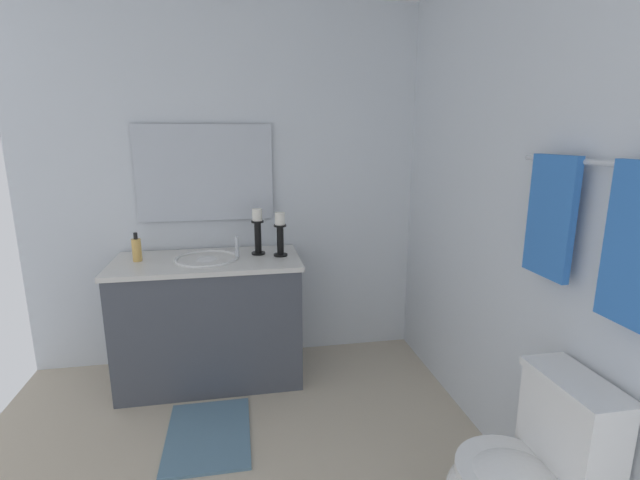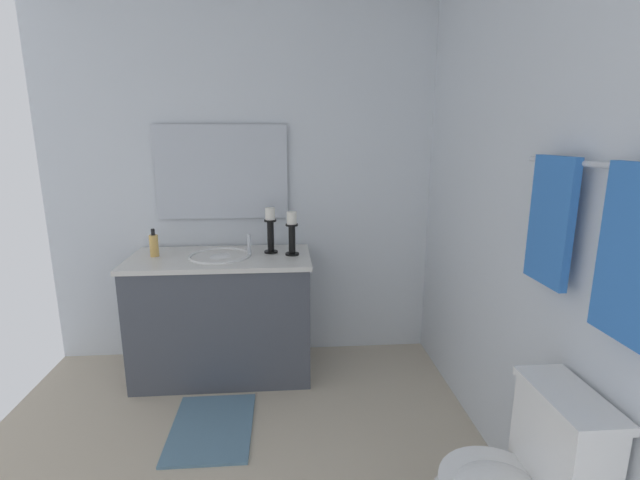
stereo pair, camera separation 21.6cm
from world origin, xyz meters
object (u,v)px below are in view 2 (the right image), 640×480
sink_basin (220,262)px  mirror (222,172)px  vanity_cabinet (223,315)px  candle_holder_short (270,229)px  bath_mat (212,427)px  towel_center (637,256)px  towel_near_vanity (551,221)px  soap_bottle (154,245)px  towel_bar (603,165)px  candle_holder_tall (292,232)px

sink_basin → mirror: 0.62m
vanity_cabinet → candle_holder_short: size_ratio=3.89×
sink_basin → mirror: mirror is taller
sink_basin → candle_holder_short: candle_holder_short is taller
bath_mat → sink_basin: bearing=179.9°
mirror → towel_center: bearing=35.2°
towel_near_vanity → towel_center: same height
mirror → soap_bottle: size_ratio=4.95×
towel_center → bath_mat: bearing=-127.7°
sink_basin → soap_bottle: size_ratio=2.23×
candle_holder_short → bath_mat: bearing=-25.2°
vanity_cabinet → towel_bar: (1.50, 1.42, 1.08)m
candle_holder_tall → soap_bottle: (-0.04, -0.89, -0.08)m
sink_basin → soap_bottle: bearing=-95.2°
mirror → towel_center: mirror is taller
vanity_cabinet → sink_basin: size_ratio=2.92×
sink_basin → soap_bottle: 0.44m
vanity_cabinet → soap_bottle: (-0.04, -0.42, 0.48)m
candle_holder_tall → bath_mat: (0.63, -0.47, -0.96)m
vanity_cabinet → bath_mat: (0.62, 0.00, -0.40)m
towel_bar → towel_center: 0.32m
candle_holder_tall → towel_bar: 1.85m
bath_mat → soap_bottle: bearing=-147.6°
sink_basin → candle_holder_tall: 0.50m
candle_holder_tall → bath_mat: 1.24m
candle_holder_short → towel_center: bearing=31.1°
soap_bottle → towel_center: 2.55m
vanity_cabinet → towel_bar: size_ratio=1.39×
bath_mat → candle_holder_tall: bearing=143.3°
towel_bar → vanity_cabinet: bearing=-136.5°
towel_bar → towel_center: size_ratio=1.64×
soap_bottle → towel_center: size_ratio=0.35×
mirror → candle_holder_short: size_ratio=2.95×
soap_bottle → bath_mat: (0.66, 0.42, -0.88)m
candle_holder_short → soap_bottle: size_ratio=1.68×
sink_basin → candle_holder_short: 0.39m
mirror → towel_bar: mirror is taller
candle_holder_tall → towel_center: (1.71, 0.94, 0.28)m
bath_mat → candle_holder_short: bearing=154.8°
vanity_cabinet → mirror: (-0.28, 0.00, 0.92)m
candle_holder_tall → towel_center: size_ratio=0.55×
vanity_cabinet → sink_basin: bearing=90.0°
candle_holder_tall → towel_center: towel_center is taller
candle_holder_tall → sink_basin: bearing=-89.8°
towel_bar → sink_basin: bearing=-136.6°
soap_bottle → towel_near_vanity: (1.33, 1.82, 0.38)m
soap_bottle → towel_near_vanity: bearing=54.0°
towel_bar → bath_mat: 2.23m
soap_bottle → towel_bar: size_ratio=0.21×
mirror → candle_holder_tall: mirror is taller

